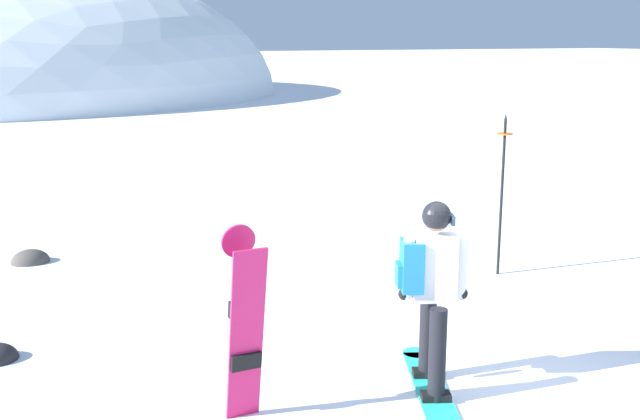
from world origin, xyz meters
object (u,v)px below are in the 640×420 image
piste_marker_near (502,185)px  snowboarder_main (430,291)px  spare_snowboard (245,325)px  rock_mid (31,262)px

piste_marker_near → snowboarder_main: bearing=-137.6°
spare_snowboard → piste_marker_near: size_ratio=0.77×
piste_marker_near → rock_mid: size_ratio=4.02×
snowboarder_main → piste_marker_near: piste_marker_near is taller
snowboarder_main → piste_marker_near: (2.75, 2.51, 0.29)m
spare_snowboard → rock_mid: 5.76m
rock_mid → snowboarder_main: bearing=-64.2°
spare_snowboard → rock_mid: bearing=101.4°
piste_marker_near → rock_mid: (-5.53, 3.24, -1.20)m
spare_snowboard → piste_marker_near: 5.00m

